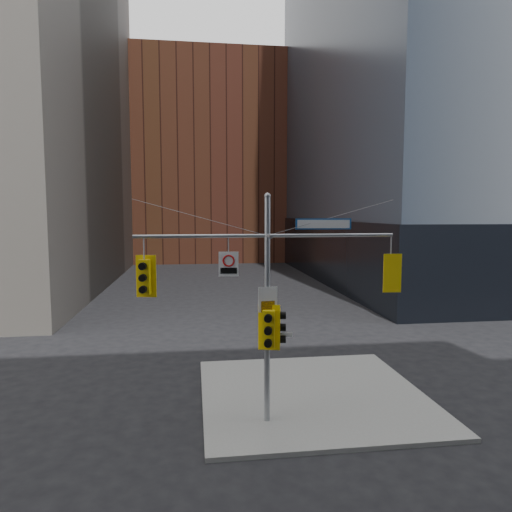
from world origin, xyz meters
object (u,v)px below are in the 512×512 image
object	(u,v)px
traffic_light_pole_side	(278,327)
street_sign_blade	(323,224)
traffic_light_west_arm	(145,277)
regulatory_sign_arm	(229,263)
traffic_light_east_arm	(390,272)
signal_assembly	(267,287)
traffic_light_pole_front	(269,329)

from	to	relation	value
traffic_light_pole_side	street_sign_blade	xyz separation A→B (m)	(1.43, 0.01, 3.21)
traffic_light_west_arm	regulatory_sign_arm	xyz separation A→B (m)	(2.49, -0.03, 0.37)
traffic_light_west_arm	traffic_light_east_arm	size ratio (longest dim) A/B	1.04
signal_assembly	traffic_light_east_arm	world-z (taller)	signal_assembly
traffic_light_east_arm	traffic_light_pole_side	bearing A→B (deg)	2.49
signal_assembly	street_sign_blade	distance (m)	2.61
traffic_light_pole_front	street_sign_blade	world-z (taller)	street_sign_blade
traffic_light_pole_side	traffic_light_pole_front	distance (m)	0.42
traffic_light_pole_side	traffic_light_pole_front	xyz separation A→B (m)	(-0.33, -0.26, 0.03)
signal_assembly	street_sign_blade	xyz separation A→B (m)	(1.75, 0.00, 1.93)
street_sign_blade	traffic_light_east_arm	bearing A→B (deg)	3.25
traffic_light_pole_front	traffic_light_east_arm	bearing A→B (deg)	17.30
traffic_light_west_arm	traffic_light_east_arm	bearing A→B (deg)	10.00
traffic_light_east_arm	regulatory_sign_arm	bearing A→B (deg)	2.65
traffic_light_west_arm	traffic_light_pole_side	xyz separation A→B (m)	(4.01, -0.02, -1.66)
traffic_light_west_arm	regulatory_sign_arm	bearing A→B (deg)	9.32
street_sign_blade	traffic_light_west_arm	bearing A→B (deg)	-176.81
traffic_light_east_arm	signal_assembly	bearing A→B (deg)	2.43
traffic_light_pole_side	regulatory_sign_arm	xyz separation A→B (m)	(-1.52, -0.02, 2.03)
traffic_light_east_arm	regulatory_sign_arm	size ratio (longest dim) A/B	1.63
regulatory_sign_arm	traffic_light_east_arm	bearing A→B (deg)	6.12
traffic_light_west_arm	traffic_light_pole_front	size ratio (longest dim) A/B	0.90
signal_assembly	traffic_light_pole_side	bearing A→B (deg)	-0.61
traffic_light_pole_front	traffic_light_west_arm	bearing A→B (deg)	-170.89
regulatory_sign_arm	traffic_light_pole_front	bearing A→B (deg)	-5.79
traffic_light_pole_front	street_sign_blade	size ratio (longest dim) A/B	0.81
signal_assembly	traffic_light_pole_front	xyz separation A→B (m)	(0.00, -0.27, -1.25)
traffic_light_pole_side	traffic_light_pole_front	size ratio (longest dim) A/B	0.81
traffic_light_pole_front	traffic_light_pole_side	bearing A→B (deg)	52.38
traffic_light_east_arm	traffic_light_pole_front	bearing A→B (deg)	6.27
regulatory_sign_arm	traffic_light_west_arm	bearing A→B (deg)	-174.89
traffic_light_west_arm	signal_assembly	bearing A→B (deg)	9.88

